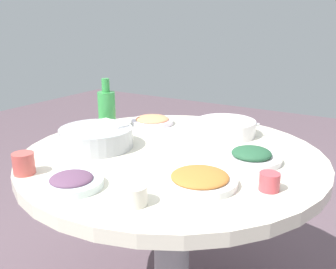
# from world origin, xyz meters

# --- Properties ---
(round_dining_table) EXTENTS (1.15, 1.15, 0.75)m
(round_dining_table) POSITION_xyz_m (0.00, 0.00, 0.62)
(round_dining_table) COLOR #99999E
(round_dining_table) RESTS_ON ground
(rice_bowl) EXTENTS (0.29, 0.29, 0.09)m
(rice_bowl) POSITION_xyz_m (-0.29, -0.10, 0.79)
(rice_bowl) COLOR #B2B5BA
(rice_bowl) RESTS_ON round_dining_table
(soup_bowl) EXTENTS (0.27, 0.26, 0.07)m
(soup_bowl) POSITION_xyz_m (0.09, 0.31, 0.78)
(soup_bowl) COLOR white
(soup_bowl) RESTS_ON round_dining_table
(dish_tofu_braise) EXTENTS (0.23, 0.23, 0.04)m
(dish_tofu_braise) POSITION_xyz_m (0.22, -0.21, 0.77)
(dish_tofu_braise) COLOR white
(dish_tofu_braise) RESTS_ON round_dining_table
(dish_eggplant) EXTENTS (0.19, 0.19, 0.04)m
(dish_eggplant) POSITION_xyz_m (-0.10, -0.42, 0.77)
(dish_eggplant) COLOR silver
(dish_eggplant) RESTS_ON round_dining_table
(dish_shrimp) EXTENTS (0.20, 0.20, 0.04)m
(dish_shrimp) POSITION_xyz_m (-0.29, 0.30, 0.77)
(dish_shrimp) COLOR silver
(dish_shrimp) RESTS_ON round_dining_table
(dish_greens) EXTENTS (0.21, 0.21, 0.05)m
(dish_greens) POSITION_xyz_m (0.29, 0.06, 0.77)
(dish_greens) COLOR silver
(dish_greens) RESTS_ON round_dining_table
(green_bottle) EXTENTS (0.08, 0.08, 0.24)m
(green_bottle) POSITION_xyz_m (-0.42, 0.11, 0.85)
(green_bottle) COLOR green
(green_bottle) RESTS_ON round_dining_table
(tea_cup_near) EXTENTS (0.08, 0.08, 0.05)m
(tea_cup_near) POSITION_xyz_m (0.13, -0.41, 0.78)
(tea_cup_near) COLOR silver
(tea_cup_near) RESTS_ON round_dining_table
(tea_cup_far) EXTENTS (0.07, 0.07, 0.07)m
(tea_cup_far) POSITION_xyz_m (-0.31, -0.43, 0.79)
(tea_cup_far) COLOR #C34F48
(tea_cup_far) RESTS_ON round_dining_table
(tea_cup_side) EXTENTS (0.06, 0.06, 0.05)m
(tea_cup_side) POSITION_xyz_m (0.42, -0.13, 0.78)
(tea_cup_side) COLOR #C5444C
(tea_cup_side) RESTS_ON round_dining_table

